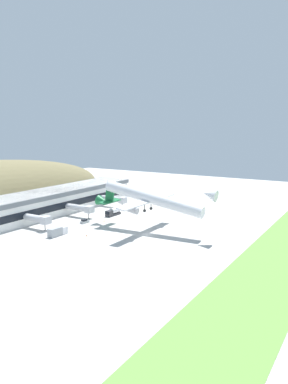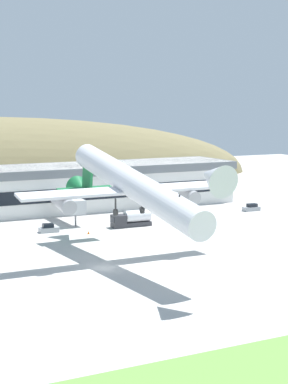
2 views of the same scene
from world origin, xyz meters
TOP-DOWN VIEW (x-y plane):
  - ground_plane at (0.00, 0.00)m, footprint 331.39×331.39m
  - terminal_building at (8.86, 54.21)m, footprint 93.29×17.89m
  - jetway_1 at (8.00, 38.02)m, footprint 3.38×14.04m
  - jetway_2 at (32.09, 37.80)m, footprint 3.38×14.44m
  - cargo_airplane at (5.50, 2.10)m, footprint 35.72×50.49m
  - service_car_1 at (51.22, 32.99)m, footprint 4.08×1.83m
  - service_car_2 at (1.08, 30.16)m, footprint 3.87×2.05m
  - fuel_truck at (18.03, 28.19)m, footprint 8.34×2.80m
  - traffic_cone_0 at (7.34, 25.08)m, footprint 0.52×0.52m

SIDE VIEW (x-z plane):
  - ground_plane at x=0.00m, z-range 0.00..0.00m
  - traffic_cone_0 at x=7.34m, z-range -0.01..0.57m
  - service_car_2 at x=1.08m, z-range -0.15..1.55m
  - service_car_1 at x=51.22m, z-range -0.15..1.55m
  - fuel_truck at x=18.03m, z-range -0.10..3.21m
  - jetway_1 at x=8.00m, z-range 1.28..6.71m
  - jetway_2 at x=32.09m, z-range 1.28..6.71m
  - terminal_building at x=8.86m, z-range 0.69..11.09m
  - cargo_airplane at x=5.50m, z-range 6.09..17.98m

